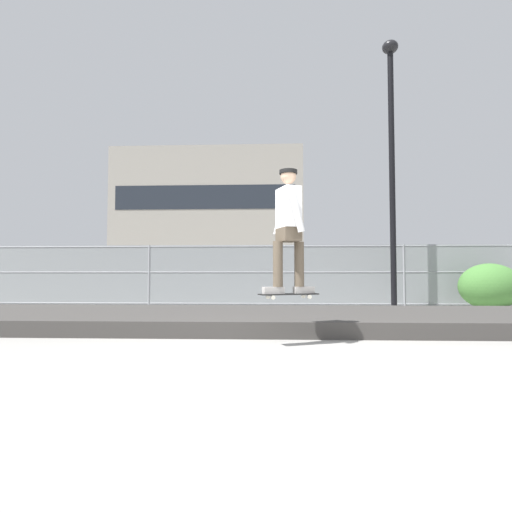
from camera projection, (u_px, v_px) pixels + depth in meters
name	position (u px, v px, depth m)	size (l,w,h in m)	color
ground_plane	(277.00, 367.00, 4.11)	(120.00, 120.00, 0.00)	gray
gravel_berm	(276.00, 319.00, 7.53)	(17.66, 3.33, 0.25)	#3D3A38
skateboard	(289.00, 295.00, 5.37)	(0.82, 0.49, 0.07)	black
skater	(288.00, 223.00, 5.41)	(0.70, 0.62, 1.67)	#B2ADA8
chain_fence	(275.00, 275.00, 12.39)	(23.37, 0.06, 1.85)	gray
street_lamp	(392.00, 143.00, 11.38)	(0.44, 0.44, 7.56)	black
parked_car_near	(123.00, 277.00, 16.10)	(4.55, 2.26, 1.66)	#474C54
parked_car_mid	(278.00, 277.00, 15.75)	(4.43, 2.02, 1.66)	navy
library_building	(215.00, 223.00, 49.75)	(20.37, 15.66, 14.46)	gray
shrub_left	(490.00, 286.00, 11.00)	(1.61, 1.32, 1.25)	#477F38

